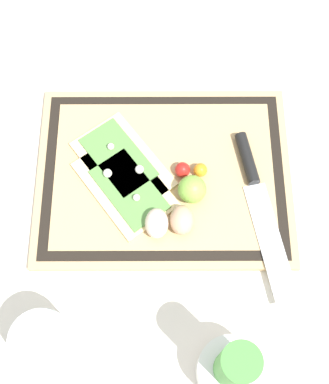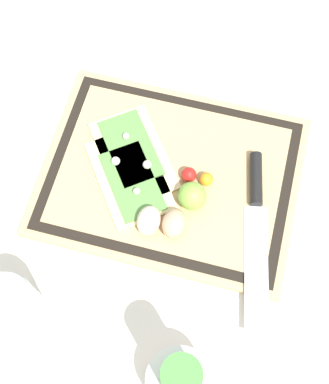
{
  "view_description": "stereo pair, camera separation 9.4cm",
  "coord_description": "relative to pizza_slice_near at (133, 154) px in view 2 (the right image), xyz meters",
  "views": [
    {
      "loc": [
        0.0,
        0.41,
        0.9
      ],
      "look_at": [
        0.0,
        0.04,
        0.03
      ],
      "focal_mm": 50.0,
      "sensor_mm": 36.0,
      "label": 1
    },
    {
      "loc": [
        -0.09,
        0.4,
        0.9
      ],
      "look_at": [
        0.0,
        0.04,
        0.03
      ],
      "focal_mm": 50.0,
      "sensor_mm": 36.0,
      "label": 2
    }
  ],
  "objects": [
    {
      "name": "sauce_jar",
      "position": [
        0.11,
        0.33,
        0.02
      ],
      "size": [
        0.1,
        0.1,
        0.1
      ],
      "color": "silver",
      "rests_on": "ground_plane"
    },
    {
      "name": "herb_pot",
      "position": [
        -0.18,
        0.36,
        0.04
      ],
      "size": [
        0.1,
        0.1,
        0.18
      ],
      "color": "white",
      "rests_on": "ground_plane"
    },
    {
      "name": "egg_pink",
      "position": [
        -0.06,
        0.12,
        0.02
      ],
      "size": [
        0.04,
        0.05,
        0.04
      ],
      "primitive_type": "ellipsoid",
      "color": "beige",
      "rests_on": "cutting_board"
    },
    {
      "name": "lime",
      "position": [
        -0.13,
        0.06,
        0.02
      ],
      "size": [
        0.05,
        0.05,
        0.05
      ],
      "primitive_type": "sphere",
      "color": "#7FB742",
      "rests_on": "cutting_board"
    },
    {
      "name": "pizza_slice_far",
      "position": [
        -0.01,
        0.05,
        0.0
      ],
      "size": [
        0.2,
        0.22,
        0.02
      ],
      "color": "beige",
      "rests_on": "cutting_board"
    },
    {
      "name": "egg_brown",
      "position": [
        -0.11,
        0.12,
        0.02
      ],
      "size": [
        0.04,
        0.05,
        0.04
      ],
      "primitive_type": "ellipsoid",
      "color": "tan",
      "rests_on": "cutting_board"
    },
    {
      "name": "cherry_tomato_red",
      "position": [
        -0.11,
        0.02,
        0.01
      ],
      "size": [
        0.03,
        0.03,
        0.03
      ],
      "primitive_type": "sphere",
      "color": "red",
      "rests_on": "cutting_board"
    },
    {
      "name": "cutting_board",
      "position": [
        -0.08,
        0.02,
        -0.01
      ],
      "size": [
        0.46,
        0.36,
        0.02
      ],
      "color": "tan",
      "rests_on": "ground_plane"
    },
    {
      "name": "knife",
      "position": [
        -0.24,
        0.05,
        0.0
      ],
      "size": [
        0.09,
        0.32,
        0.02
      ],
      "color": "silver",
      "rests_on": "cutting_board"
    },
    {
      "name": "ground_plane",
      "position": [
        -0.08,
        0.02,
        -0.02
      ],
      "size": [
        6.0,
        6.0,
        0.0
      ],
      "primitive_type": "plane",
      "color": "silver"
    },
    {
      "name": "pizza_slice_near",
      "position": [
        0.0,
        0.0,
        0.0
      ],
      "size": [
        0.2,
        0.22,
        0.02
      ],
      "color": "beige",
      "rests_on": "cutting_board"
    },
    {
      "name": "cherry_tomato_yellow",
      "position": [
        -0.14,
        0.02,
        0.01
      ],
      "size": [
        0.03,
        0.03,
        0.03
      ],
      "primitive_type": "sphere",
      "color": "orange",
      "rests_on": "cutting_board"
    }
  ]
}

